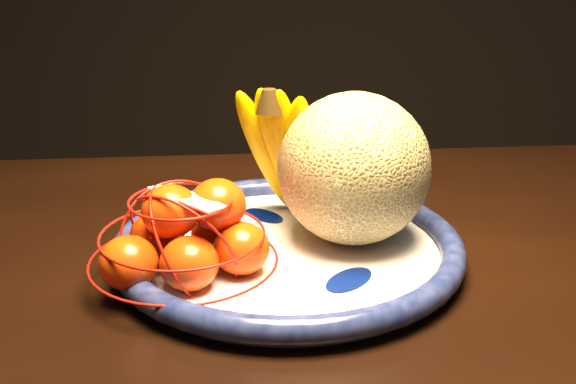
{
  "coord_description": "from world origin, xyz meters",
  "views": [
    {
      "loc": [
        -0.08,
        -0.45,
        1.13
      ],
      "look_at": [
        -0.1,
        0.22,
        0.88
      ],
      "focal_mm": 45.0,
      "sensor_mm": 36.0,
      "label": 1
    }
  ],
  "objects_px": {
    "cantaloupe": "(354,168)",
    "fruit_bowl": "(288,248)",
    "mandarin_bag": "(188,238)",
    "banana_bunch": "(281,145)"
  },
  "relations": [
    {
      "from": "cantaloupe",
      "to": "fruit_bowl",
      "type": "bearing_deg",
      "value": -158.97
    },
    {
      "from": "cantaloupe",
      "to": "mandarin_bag",
      "type": "relative_size",
      "value": 0.75
    },
    {
      "from": "banana_bunch",
      "to": "cantaloupe",
      "type": "bearing_deg",
      "value": -17.33
    },
    {
      "from": "cantaloupe",
      "to": "banana_bunch",
      "type": "height_order",
      "value": "banana_bunch"
    },
    {
      "from": "fruit_bowl",
      "to": "cantaloupe",
      "type": "distance_m",
      "value": 0.1
    },
    {
      "from": "fruit_bowl",
      "to": "cantaloupe",
      "type": "relative_size",
      "value": 2.29
    },
    {
      "from": "cantaloupe",
      "to": "banana_bunch",
      "type": "xyz_separation_m",
      "value": [
        -0.08,
        0.06,
        0.01
      ]
    },
    {
      "from": "mandarin_bag",
      "to": "cantaloupe",
      "type": "bearing_deg",
      "value": 26.71
    },
    {
      "from": "cantaloupe",
      "to": "banana_bunch",
      "type": "relative_size",
      "value": 0.94
    },
    {
      "from": "fruit_bowl",
      "to": "mandarin_bag",
      "type": "distance_m",
      "value": 0.11
    }
  ]
}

